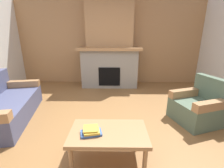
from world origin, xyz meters
TOP-DOWN VIEW (x-y plane):
  - ground at (0.00, 0.00)m, footprint 9.00×9.00m
  - wall_back_wood_panel at (0.00, 3.00)m, footprint 6.00×0.12m
  - fireplace at (0.00, 2.62)m, footprint 1.90×0.82m
  - couch at (-2.00, 0.39)m, footprint 1.16×1.93m
  - armchair at (1.76, 0.39)m, footprint 0.96×0.96m
  - coffee_table at (0.07, -0.62)m, footprint 1.00×0.60m
  - book_stack_near_edge at (-0.14, -0.68)m, footprint 0.29×0.23m

SIDE VIEW (x-z plane):
  - ground at x=0.00m, z-range 0.00..0.00m
  - couch at x=-2.00m, z-range -0.14..0.71m
  - armchair at x=1.76m, z-range -0.13..0.72m
  - coffee_table at x=0.07m, z-range 0.16..0.59m
  - book_stack_near_edge at x=-0.14m, z-range 0.43..0.50m
  - fireplace at x=0.00m, z-range -0.19..2.51m
  - wall_back_wood_panel at x=0.00m, z-range 0.00..2.70m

